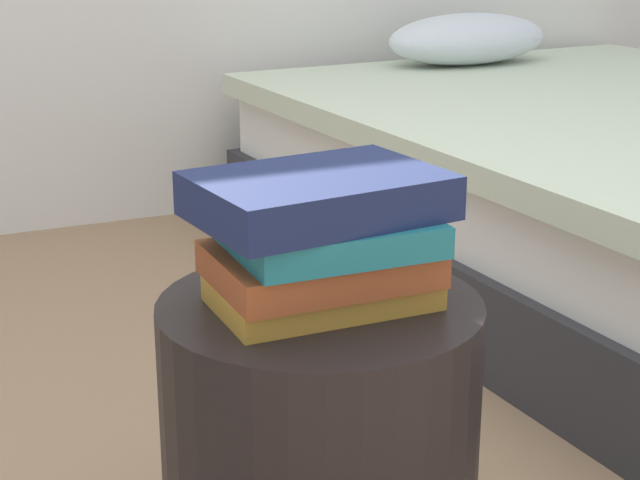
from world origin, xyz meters
The scene contains 6 objects.
bed centered at (1.32, 0.91, 0.23)m, with size 1.64×2.08×0.62m.
side_table centered at (0.00, 0.00, 0.23)m, with size 0.42×0.42×0.45m, color black.
book_ochre centered at (0.00, -0.01, 0.47)m, with size 0.27×0.16×0.03m, color #B7842D.
book_rust centered at (0.00, 0.00, 0.51)m, with size 0.27×0.19×0.04m, color #994723.
book_teal centered at (0.01, 0.00, 0.55)m, with size 0.25×0.21×0.04m, color #1E727F.
book_navy centered at (0.00, 0.01, 0.60)m, with size 0.30×0.21×0.06m, color #19234C.
Camera 1 is at (-0.50, -1.12, 0.93)m, focal length 57.86 mm.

